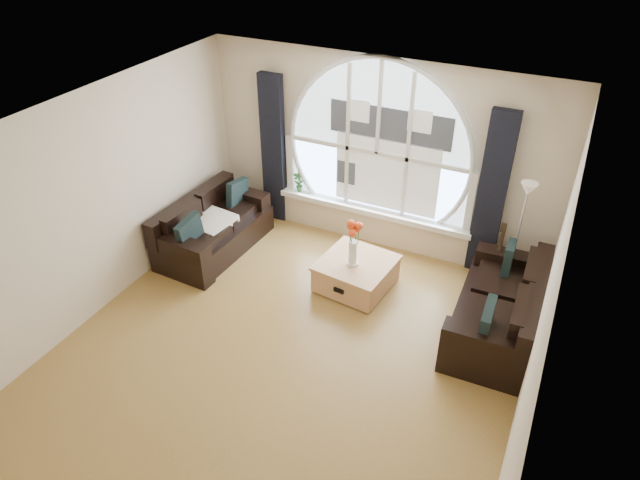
{
  "coord_description": "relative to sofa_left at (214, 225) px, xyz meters",
  "views": [
    {
      "loc": [
        2.37,
        -4.03,
        4.69
      ],
      "look_at": [
        0.0,
        0.9,
        1.05
      ],
      "focal_mm": 31.82,
      "sensor_mm": 36.0,
      "label": 1
    }
  ],
  "objects": [
    {
      "name": "arched_window",
      "position": [
        1.95,
        1.25,
        1.23
      ],
      "size": [
        2.6,
        0.06,
        2.15
      ],
      "primitive_type": "cube",
      "color": "silver",
      "rests_on": "wall_back"
    },
    {
      "name": "window_sill",
      "position": [
        1.95,
        1.18,
        0.11
      ],
      "size": [
        2.9,
        0.22,
        0.08
      ],
      "primitive_type": "cube",
      "color": "white",
      "rests_on": "wall_back"
    },
    {
      "name": "coffee_chest",
      "position": [
        2.18,
        0.06,
        -0.18
      ],
      "size": [
        1.0,
        1.0,
        0.44
      ],
      "primitive_type": "cube",
      "rotation": [
        0.0,
        0.0,
        -0.12
      ],
      "color": "#B77F51",
      "rests_on": "ground"
    },
    {
      "name": "neighbor_house",
      "position": [
        2.1,
        1.24,
        1.1
      ],
      "size": [
        1.7,
        0.02,
        1.5
      ],
      "primitive_type": "cube",
      "color": "silver",
      "rests_on": "wall_back"
    },
    {
      "name": "wall_right",
      "position": [
        4.45,
        -1.47,
        0.95
      ],
      "size": [
        0.01,
        5.5,
        2.7
      ],
      "primitive_type": "cube",
      "color": "beige",
      "rests_on": "ground"
    },
    {
      "name": "wall_left",
      "position": [
        -0.55,
        -1.47,
        0.95
      ],
      "size": [
        0.01,
        5.5,
        2.7
      ],
      "primitive_type": "cube",
      "color": "beige",
      "rests_on": "ground"
    },
    {
      "name": "curtain_right",
      "position": [
        3.55,
        1.16,
        0.75
      ],
      "size": [
        0.35,
        0.12,
        2.3
      ],
      "primitive_type": "cube",
      "color": "black",
      "rests_on": "ground"
    },
    {
      "name": "sofa_right",
      "position": [
        4.01,
        -0.04,
        0.0
      ],
      "size": [
        0.98,
        1.87,
        0.82
      ],
      "primitive_type": "cube",
      "rotation": [
        0.0,
        0.0,
        0.03
      ],
      "color": "black",
      "rests_on": "ground"
    },
    {
      "name": "guitar",
      "position": [
        3.82,
        0.82,
        0.13
      ],
      "size": [
        0.38,
        0.27,
        1.06
      ],
      "primitive_type": "cube",
      "rotation": [
        0.0,
        0.0,
        -0.1
      ],
      "color": "brown",
      "rests_on": "ground"
    },
    {
      "name": "sofa_left",
      "position": [
        0.0,
        0.0,
        0.0
      ],
      "size": [
        0.97,
        1.8,
        0.78
      ],
      "primitive_type": "cube",
      "rotation": [
        0.0,
        0.0,
        -0.05
      ],
      "color": "black",
      "rests_on": "ground"
    },
    {
      "name": "vase_flowers",
      "position": [
        2.15,
        -0.01,
        0.39
      ],
      "size": [
        0.24,
        0.24,
        0.7
      ],
      "primitive_type": "cube",
      "color": "white",
      "rests_on": "coffee_chest"
    },
    {
      "name": "ground",
      "position": [
        1.95,
        -1.47,
        -0.4
      ],
      "size": [
        5.0,
        5.5,
        0.01
      ],
      "primitive_type": "cube",
      "color": "brown",
      "rests_on": "ground"
    },
    {
      "name": "curtain_left",
      "position": [
        0.35,
        1.16,
        0.75
      ],
      "size": [
        0.35,
        0.12,
        2.3
      ],
      "primitive_type": "cube",
      "color": "black",
      "rests_on": "ground"
    },
    {
      "name": "floor_lamp",
      "position": [
        3.99,
        0.82,
        0.4
      ],
      "size": [
        0.24,
        0.24,
        1.6
      ],
      "primitive_type": "cube",
      "color": "#B2B2B2",
      "rests_on": "ground"
    },
    {
      "name": "wall_back",
      "position": [
        1.95,
        1.28,
        0.95
      ],
      "size": [
        5.0,
        0.01,
        2.7
      ],
      "primitive_type": "cube",
      "color": "beige",
      "rests_on": "ground"
    },
    {
      "name": "window_frame",
      "position": [
        1.95,
        1.22,
        1.23
      ],
      "size": [
        2.76,
        0.08,
        2.15
      ],
      "primitive_type": "cube",
      "color": "white",
      "rests_on": "wall_back"
    },
    {
      "name": "potted_plant",
      "position": [
        0.76,
        1.18,
        0.31
      ],
      "size": [
        0.2,
        0.16,
        0.32
      ],
      "primitive_type": "imported",
      "rotation": [
        0.0,
        0.0,
        0.33
      ],
      "color": "#1E6023",
      "rests_on": "window_sill"
    },
    {
      "name": "attic_slope",
      "position": [
        4.15,
        -1.47,
        1.95
      ],
      "size": [
        0.92,
        5.5,
        0.72
      ],
      "primitive_type": "cube",
      "color": "silver",
      "rests_on": "ground"
    },
    {
      "name": "throw_blanket",
      "position": [
        0.03,
        -0.07,
        0.1
      ],
      "size": [
        0.61,
        0.61,
        0.1
      ],
      "primitive_type": "cube",
      "rotation": [
        0.0,
        0.0,
        -0.13
      ],
      "color": "silver",
      "rests_on": "sofa_left"
    },
    {
      "name": "ceiling",
      "position": [
        1.95,
        -1.47,
        2.3
      ],
      "size": [
        5.0,
        5.5,
        0.01
      ],
      "primitive_type": "cube",
      "color": "silver",
      "rests_on": "ground"
    }
  ]
}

